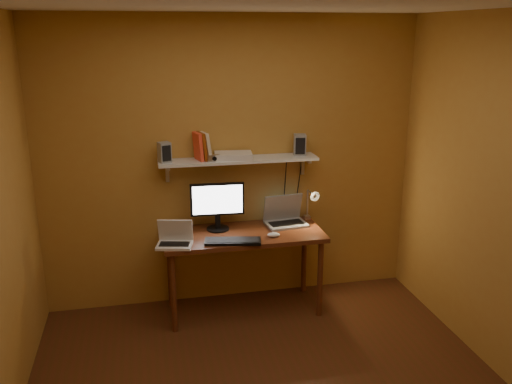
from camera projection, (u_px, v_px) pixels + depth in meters
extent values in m
cube|color=silver|center=(277.00, 1.00, 3.01)|extent=(3.40, 3.20, 0.02)
cube|color=#B28136|center=(232.00, 163.00, 4.89)|extent=(3.40, 0.02, 2.60)
cube|color=#B28136|center=(388.00, 377.00, 1.87)|extent=(3.40, 0.02, 2.60)
cube|color=#603116|center=(243.00, 235.00, 4.75)|extent=(1.40, 0.60, 0.04)
cylinder|color=#603116|center=(174.00, 293.00, 4.51)|extent=(0.05, 0.05, 0.71)
cylinder|color=#603116|center=(320.00, 279.00, 4.76)|extent=(0.05, 0.05, 0.71)
cylinder|color=#603116|center=(170.00, 269.00, 4.96)|extent=(0.05, 0.05, 0.71)
cylinder|color=#603116|center=(304.00, 257.00, 5.21)|extent=(0.05, 0.05, 0.71)
cube|color=silver|center=(239.00, 160.00, 4.75)|extent=(1.40, 0.25, 0.02)
cube|color=silver|center=(167.00, 172.00, 4.76)|extent=(0.03, 0.03, 0.18)
cube|color=silver|center=(303.00, 165.00, 5.01)|extent=(0.03, 0.03, 0.18)
cylinder|color=black|center=(218.00, 229.00, 4.82)|extent=(0.21, 0.21, 0.01)
cube|color=black|center=(218.00, 221.00, 4.80)|extent=(0.05, 0.04, 0.15)
cube|color=black|center=(217.00, 199.00, 4.74)|extent=(0.47, 0.05, 0.29)
cube|color=white|center=(218.00, 200.00, 4.73)|extent=(0.44, 0.03, 0.25)
cube|color=gray|center=(286.00, 224.00, 4.93)|extent=(0.39, 0.29, 0.02)
cube|color=black|center=(286.00, 223.00, 4.92)|extent=(0.32, 0.17, 0.00)
cube|color=gray|center=(283.00, 207.00, 4.98)|extent=(0.37, 0.12, 0.25)
cube|color=#142A40|center=(283.00, 207.00, 4.98)|extent=(0.32, 0.09, 0.21)
cube|color=white|center=(175.00, 245.00, 4.44)|extent=(0.32, 0.26, 0.02)
cube|color=black|center=(174.00, 244.00, 4.44)|extent=(0.26, 0.16, 0.00)
cube|color=white|center=(175.00, 230.00, 4.48)|extent=(0.29, 0.13, 0.20)
cube|color=black|center=(175.00, 230.00, 4.48)|extent=(0.26, 0.10, 0.16)
cube|color=black|center=(233.00, 241.00, 4.52)|extent=(0.49, 0.24, 0.02)
ellipsoid|color=white|center=(274.00, 235.00, 4.64)|extent=(0.12, 0.09, 0.04)
cube|color=silver|center=(307.00, 219.00, 5.11)|extent=(0.05, 0.06, 0.08)
cylinder|color=silver|center=(308.00, 204.00, 5.06)|extent=(0.02, 0.02, 0.28)
cylinder|color=silver|center=(311.00, 192.00, 4.95)|extent=(0.01, 0.16, 0.01)
cone|color=silver|center=(313.00, 195.00, 4.87)|extent=(0.09, 0.09, 0.09)
sphere|color=#FFE0A5|center=(314.00, 196.00, 4.85)|extent=(0.04, 0.04, 0.04)
cube|color=gray|center=(164.00, 152.00, 4.59)|extent=(0.12, 0.12, 0.17)
cube|color=gray|center=(300.00, 145.00, 4.84)|extent=(0.12, 0.12, 0.19)
cube|color=#F8492D|center=(198.00, 147.00, 4.65)|extent=(0.08, 0.17, 0.24)
cube|color=#89380E|center=(202.00, 146.00, 4.65)|extent=(0.09, 0.17, 0.24)
cube|color=beige|center=(206.00, 146.00, 4.66)|extent=(0.10, 0.17, 0.24)
cube|color=silver|center=(214.00, 158.00, 4.62)|extent=(0.10, 0.05, 0.06)
cylinder|color=black|center=(214.00, 159.00, 4.60)|extent=(0.04, 0.03, 0.04)
cube|color=white|center=(233.00, 156.00, 4.72)|extent=(0.35, 0.25, 0.05)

